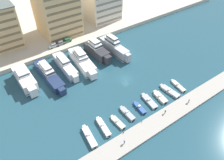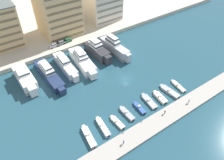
{
  "view_description": "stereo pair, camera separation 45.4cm",
  "coord_description": "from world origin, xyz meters",
  "px_view_note": "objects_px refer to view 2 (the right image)",
  "views": [
    {
      "loc": [
        -39.69,
        -47.72,
        55.02
      ],
      "look_at": [
        -6.23,
        0.25,
        2.5
      ],
      "focal_mm": 35.0,
      "sensor_mm": 36.0,
      "label": 1
    },
    {
      "loc": [
        -39.31,
        -47.98,
        55.02
      ],
      "look_at": [
        -6.23,
        0.25,
        2.5
      ],
      "focal_mm": 35.0,
      "sensor_mm": 36.0,
      "label": 2
    }
  ],
  "objects_px": {
    "yacht_white_far_left": "(25,78)",
    "motorboat_grey_center_right": "(149,101)",
    "motorboat_cream_mid_right": "(160,97)",
    "yacht_navy_left": "(49,74)",
    "yacht_charcoal_center": "(97,50)",
    "car_green_mid_left": "(67,40)",
    "motorboat_cream_far_right": "(178,86)",
    "pedestrian_mid_deck": "(165,112)",
    "pedestrian_near_edge": "(124,142)",
    "motorboat_cream_mid_left": "(117,122)",
    "car_grey_left": "(61,43)",
    "motorboat_grey_right": "(170,91)",
    "motorboat_white_left": "(103,127)",
    "pedestrian_far_side": "(189,101)",
    "yacht_white_center_left": "(82,61)",
    "yacht_white_mid_left": "(65,65)",
    "yacht_silver_center_right": "(114,47)",
    "motorboat_grey_center_left": "(127,114)",
    "car_silver_far_left": "(54,45)",
    "motorboat_blue_center": "(139,108)",
    "motorboat_white_far_left": "(89,137)"
  },
  "relations": [
    {
      "from": "yacht_white_far_left",
      "to": "motorboat_grey_center_right",
      "type": "bearing_deg",
      "value": -46.57
    },
    {
      "from": "motorboat_cream_mid_right",
      "to": "yacht_white_far_left",
      "type": "bearing_deg",
      "value": 136.45
    },
    {
      "from": "yacht_navy_left",
      "to": "yacht_charcoal_center",
      "type": "distance_m",
      "value": 22.86
    },
    {
      "from": "yacht_navy_left",
      "to": "car_green_mid_left",
      "type": "distance_m",
      "value": 22.95
    },
    {
      "from": "motorboat_cream_far_right",
      "to": "pedestrian_mid_deck",
      "type": "relative_size",
      "value": 4.69
    },
    {
      "from": "motorboat_cream_mid_right",
      "to": "pedestrian_near_edge",
      "type": "distance_m",
      "value": 22.52
    },
    {
      "from": "motorboat_cream_mid_left",
      "to": "car_grey_left",
      "type": "bearing_deg",
      "value": 85.82
    },
    {
      "from": "yacht_navy_left",
      "to": "motorboat_grey_right",
      "type": "xyz_separation_m",
      "value": [
        32.06,
        -31.49,
        -1.58
      ]
    },
    {
      "from": "yacht_white_far_left",
      "to": "yacht_charcoal_center",
      "type": "distance_m",
      "value": 30.94
    },
    {
      "from": "motorboat_white_left",
      "to": "motorboat_grey_right",
      "type": "xyz_separation_m",
      "value": [
        27.76,
        -0.54,
        -0.1
      ]
    },
    {
      "from": "yacht_charcoal_center",
      "to": "motorboat_cream_mid_right",
      "type": "distance_m",
      "value": 34.17
    },
    {
      "from": "motorboat_white_left",
      "to": "pedestrian_far_side",
      "type": "distance_m",
      "value": 29.92
    },
    {
      "from": "yacht_white_center_left",
      "to": "yacht_charcoal_center",
      "type": "height_order",
      "value": "yacht_charcoal_center"
    },
    {
      "from": "yacht_navy_left",
      "to": "motorboat_white_left",
      "type": "distance_m",
      "value": 31.28
    },
    {
      "from": "yacht_white_mid_left",
      "to": "yacht_silver_center_right",
      "type": "xyz_separation_m",
      "value": [
        22.64,
        -1.27,
        0.71
      ]
    },
    {
      "from": "yacht_silver_center_right",
      "to": "pedestrian_mid_deck",
      "type": "bearing_deg",
      "value": -100.3
    },
    {
      "from": "pedestrian_near_edge",
      "to": "pedestrian_mid_deck",
      "type": "xyz_separation_m",
      "value": [
        17.18,
        1.27,
        -0.03
      ]
    },
    {
      "from": "motorboat_grey_center_left",
      "to": "motorboat_cream_far_right",
      "type": "height_order",
      "value": "motorboat_grey_center_left"
    },
    {
      "from": "yacht_white_center_left",
      "to": "motorboat_cream_far_right",
      "type": "height_order",
      "value": "yacht_white_center_left"
    },
    {
      "from": "yacht_white_far_left",
      "to": "car_grey_left",
      "type": "xyz_separation_m",
      "value": [
        20.67,
        14.23,
        0.52
      ]
    },
    {
      "from": "yacht_charcoal_center",
      "to": "car_green_mid_left",
      "type": "height_order",
      "value": "yacht_charcoal_center"
    },
    {
      "from": "motorboat_cream_mid_right",
      "to": "car_grey_left",
      "type": "distance_m",
      "value": 50.15
    },
    {
      "from": "motorboat_grey_center_left",
      "to": "yacht_white_far_left",
      "type": "bearing_deg",
      "value": 123.43
    },
    {
      "from": "yacht_silver_center_right",
      "to": "pedestrian_far_side",
      "type": "distance_m",
      "value": 38.97
    },
    {
      "from": "motorboat_white_left",
      "to": "car_silver_far_left",
      "type": "height_order",
      "value": "car_silver_far_left"
    },
    {
      "from": "yacht_navy_left",
      "to": "yacht_white_center_left",
      "type": "distance_m",
      "value": 14.28
    },
    {
      "from": "yacht_white_far_left",
      "to": "pedestrian_mid_deck",
      "type": "height_order",
      "value": "yacht_white_far_left"
    },
    {
      "from": "motorboat_grey_center_left",
      "to": "car_silver_far_left",
      "type": "xyz_separation_m",
      "value": [
        -4.42,
        46.98,
        2.41
      ]
    },
    {
      "from": "yacht_navy_left",
      "to": "motorboat_cream_mid_left",
      "type": "bearing_deg",
      "value": -74.33
    },
    {
      "from": "yacht_charcoal_center",
      "to": "car_silver_far_left",
      "type": "distance_m",
      "value": 19.57
    },
    {
      "from": "yacht_silver_center_right",
      "to": "motorboat_blue_center",
      "type": "bearing_deg",
      "value": -110.61
    },
    {
      "from": "yacht_white_far_left",
      "to": "yacht_white_center_left",
      "type": "distance_m",
      "value": 22.56
    },
    {
      "from": "motorboat_white_far_left",
      "to": "motorboat_grey_center_left",
      "type": "distance_m",
      "value": 14.41
    },
    {
      "from": "yacht_white_center_left",
      "to": "car_silver_far_left",
      "type": "bearing_deg",
      "value": 107.75
    },
    {
      "from": "motorboat_white_far_left",
      "to": "motorboat_white_left",
      "type": "bearing_deg",
      "value": 6.11
    },
    {
      "from": "car_silver_far_left",
      "to": "yacht_white_far_left",
      "type": "bearing_deg",
      "value": -140.65
    },
    {
      "from": "yacht_charcoal_center",
      "to": "yacht_silver_center_right",
      "type": "distance_m",
      "value": 7.62
    },
    {
      "from": "motorboat_white_left",
      "to": "motorboat_cream_mid_right",
      "type": "height_order",
      "value": "motorboat_white_left"
    },
    {
      "from": "car_grey_left",
      "to": "yacht_navy_left",
      "type": "bearing_deg",
      "value": -127.67
    },
    {
      "from": "pedestrian_near_edge",
      "to": "yacht_silver_center_right",
      "type": "bearing_deg",
      "value": 58.31
    },
    {
      "from": "car_green_mid_left",
      "to": "motorboat_grey_center_left",
      "type": "bearing_deg",
      "value": -92.87
    },
    {
      "from": "motorboat_cream_mid_left",
      "to": "motorboat_grey_center_left",
      "type": "height_order",
      "value": "motorboat_grey_center_left"
    },
    {
      "from": "yacht_white_mid_left",
      "to": "motorboat_grey_right",
      "type": "relative_size",
      "value": 2.22
    },
    {
      "from": "motorboat_blue_center",
      "to": "car_green_mid_left",
      "type": "height_order",
      "value": "car_green_mid_left"
    },
    {
      "from": "motorboat_white_left",
      "to": "motorboat_grey_center_right",
      "type": "bearing_deg",
      "value": 0.13
    },
    {
      "from": "motorboat_cream_mid_right",
      "to": "pedestrian_mid_deck",
      "type": "bearing_deg",
      "value": -123.41
    },
    {
      "from": "yacht_white_mid_left",
      "to": "car_silver_far_left",
      "type": "xyz_separation_m",
      "value": [
        1.69,
        15.01,
        0.75
      ]
    },
    {
      "from": "yacht_white_mid_left",
      "to": "car_silver_far_left",
      "type": "height_order",
      "value": "yacht_white_mid_left"
    },
    {
      "from": "yacht_white_center_left",
      "to": "motorboat_white_left",
      "type": "height_order",
      "value": "yacht_white_center_left"
    },
    {
      "from": "yacht_navy_left",
      "to": "motorboat_cream_mid_right",
      "type": "bearing_deg",
      "value": -49.35
    }
  ]
}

